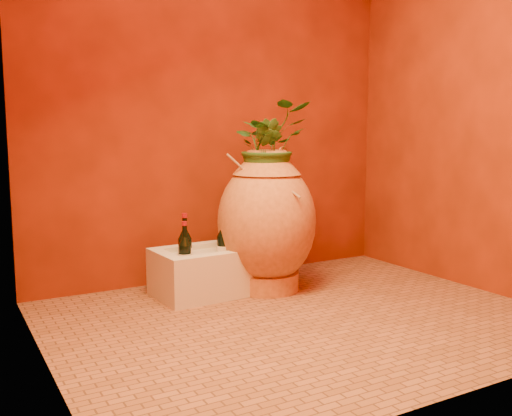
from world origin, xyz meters
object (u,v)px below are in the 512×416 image
wine_bottle_a (185,251)px  wine_bottle_c (224,248)px  wall_tap (284,158)px  stone_basin (206,272)px  amphora (267,221)px  wine_bottle_b (185,256)px

wine_bottle_a → wine_bottle_c: (0.22, -0.07, 0.01)m
wine_bottle_c → wall_tap: wall_tap is taller
wine_bottle_c → wall_tap: (0.62, 0.32, 0.50)m
stone_basin → wine_bottle_c: bearing=-29.9°
amphora → wine_bottle_a: (-0.48, 0.11, -0.15)m
amphora → wine_bottle_b: (-0.52, 0.03, -0.16)m
stone_basin → wall_tap: bearing=20.5°
stone_basin → wall_tap: (0.71, 0.27, 0.64)m
stone_basin → wine_bottle_b: bearing=-157.2°
wine_bottle_a → wine_bottle_b: (-0.04, -0.09, -0.01)m
wine_bottle_a → wine_bottle_b: 0.09m
amphora → wine_bottle_c: bearing=171.8°
wine_bottle_c → wine_bottle_b: bearing=-177.1°
wine_bottle_a → wine_bottle_c: 0.23m
amphora → stone_basin: size_ratio=1.40×
wine_bottle_a → wine_bottle_b: wine_bottle_a is taller
stone_basin → wine_bottle_c: wine_bottle_c is taller
stone_basin → amphora: bearing=-14.4°
amphora → wall_tap: wall_tap is taller
wine_bottle_a → wine_bottle_b: size_ratio=1.10×
stone_basin → wine_bottle_a: size_ratio=1.79×
wine_bottle_b → wine_bottle_c: (0.25, 0.01, 0.02)m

